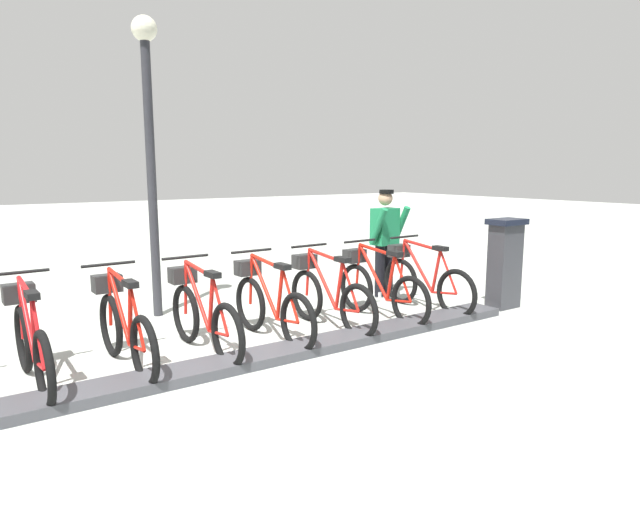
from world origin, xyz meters
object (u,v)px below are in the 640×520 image
Objects in this scene: bike_docked_4 at (202,314)px; lamp_post at (149,124)px; bike_docked_1 at (378,287)px; bike_docked_2 at (327,295)px; payment_kiosk at (505,262)px; bike_docked_0 at (423,280)px; worker_near_rack at (385,239)px; bike_docked_5 at (123,326)px; bike_docked_6 at (31,341)px; bike_docked_3 at (269,304)px.

lamp_post reaches higher than bike_docked_4.
bike_docked_1 and bike_docked_2 have the same top height.
payment_kiosk is at bearing -102.04° from bike_docked_2.
worker_near_rack is at bearing -4.33° from bike_docked_0.
bike_docked_5 is (0.00, 0.83, 0.00)m from bike_docked_4.
payment_kiosk is 0.77× the size of worker_near_rack.
bike_docked_0 is 1.04× the size of worker_near_rack.
bike_docked_4 is at bearing 82.49° from payment_kiosk.
bike_docked_6 is (0.00, 1.65, 0.00)m from bike_docked_4.
bike_docked_4 is at bearing -90.00° from bike_docked_5.
lamp_post is at bearing 60.86° from bike_docked_0.
bike_docked_0 is 1.00× the size of bike_docked_5.
bike_docked_2 is 1.00× the size of bike_docked_4.
lamp_post is (0.88, 3.28, 1.63)m from worker_near_rack.
lamp_post is at bearing 22.26° from bike_docked_3.
bike_docked_2 and bike_docked_6 have the same top height.
lamp_post is (1.79, -1.75, 2.11)m from bike_docked_6.
bike_docked_5 is 2.92m from lamp_post.
bike_docked_0 is 4.96m from bike_docked_6.
payment_kiosk reaches higher than bike_docked_3.
bike_docked_6 is at bearing 90.00° from bike_docked_1.
bike_docked_0 is 4.24m from lamp_post.
bike_docked_1 is at bearing -90.00° from bike_docked_3.
payment_kiosk is 0.33× the size of lamp_post.
bike_docked_2 is at bearing 90.00° from bike_docked_0.
bike_docked_0 is 1.00× the size of bike_docked_3.
bike_docked_6 is 0.44× the size of lamp_post.
bike_docked_3 is 1.00× the size of bike_docked_6.
bike_docked_3 is at bearing 90.00° from bike_docked_2.
bike_docked_2 is 0.83m from bike_docked_3.
bike_docked_2 is 1.00× the size of bike_docked_3.
bike_docked_0 is (0.57, 1.03, -0.24)m from payment_kiosk.
bike_docked_1 and bike_docked_5 have the same top height.
lamp_post reaches higher than worker_near_rack.
payment_kiosk is 0.74× the size of bike_docked_2.
bike_docked_2 is (0.00, 0.83, 0.00)m from bike_docked_1.
bike_docked_4 is at bearing 90.00° from bike_docked_0.
bike_docked_6 is 5.13m from worker_near_rack.
bike_docked_1 is at bearing -90.00° from bike_docked_6.
payment_kiosk is at bearing -119.13° from lamp_post.
lamp_post is at bearing 53.10° from bike_docked_1.
lamp_post is at bearing 74.93° from worker_near_rack.
bike_docked_3 is 1.00× the size of bike_docked_5.
bike_docked_3 is (0.00, 2.48, 0.00)m from bike_docked_0.
lamp_post is (1.79, 3.21, 2.11)m from bike_docked_0.
bike_docked_5 is (0.00, 4.13, 0.00)m from bike_docked_0.
lamp_post is at bearing 41.05° from bike_docked_2.
bike_docked_5 is (0.00, 1.65, 0.00)m from bike_docked_3.
bike_docked_0 is 2.48m from bike_docked_3.
worker_near_rack reaches higher than bike_docked_4.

